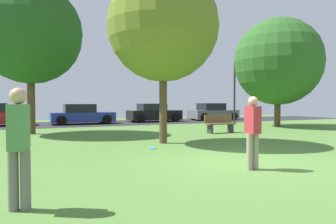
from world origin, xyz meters
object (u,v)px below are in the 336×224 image
(parked_car_blue, at_px, (82,115))
(park_bench, at_px, (220,123))
(street_lamp_post, at_px, (234,92))
(frisbee_disc, at_px, (152,148))
(oak_tree_right, at_px, (163,26))
(parked_car_black, at_px, (154,113))
(birch_tree_lone, at_px, (278,62))
(parked_car_grey, at_px, (213,112))
(person_walking, at_px, (253,129))
(maple_tree_far, at_px, (30,33))
(person_bystander, at_px, (19,143))

(parked_car_blue, xyz_separation_m, park_bench, (5.19, -9.24, -0.17))
(park_bench, height_order, street_lamp_post, street_lamp_post)
(park_bench, xyz_separation_m, street_lamp_post, (5.12, 5.64, 1.79))
(frisbee_disc, xyz_separation_m, parked_car_blue, (-0.23, 12.68, 0.62))
(oak_tree_right, distance_m, park_bench, 6.05)
(parked_car_black, bearing_deg, birch_tree_lone, -55.74)
(birch_tree_lone, relative_size, park_bench, 4.20)
(parked_car_black, distance_m, parked_car_grey, 5.50)
(parked_car_blue, height_order, parked_car_grey, parked_car_grey)
(birch_tree_lone, xyz_separation_m, parked_car_black, (-5.23, 7.68, -3.38))
(birch_tree_lone, distance_m, person_walking, 13.58)
(birch_tree_lone, height_order, maple_tree_far, maple_tree_far)
(person_bystander, relative_size, parked_car_grey, 0.41)
(parked_car_black, height_order, street_lamp_post, street_lamp_post)
(street_lamp_post, bearing_deg, parked_car_grey, 79.88)
(maple_tree_far, bearing_deg, parked_car_grey, 23.91)
(frisbee_disc, bearing_deg, maple_tree_far, 117.51)
(maple_tree_far, height_order, person_walking, maple_tree_far)
(maple_tree_far, relative_size, park_bench, 4.49)
(birch_tree_lone, height_order, person_walking, birch_tree_lone)
(person_walking, height_order, parked_car_blue, person_walking)
(oak_tree_right, relative_size, maple_tree_far, 0.88)
(frisbee_disc, height_order, park_bench, park_bench)
(birch_tree_lone, height_order, person_bystander, birch_tree_lone)
(frisbee_disc, distance_m, parked_car_grey, 16.95)
(oak_tree_right, distance_m, maple_tree_far, 7.13)
(oak_tree_right, bearing_deg, parked_car_black, 69.64)
(frisbee_disc, height_order, parked_car_grey, parked_car_grey)
(parked_car_black, height_order, park_bench, parked_car_black)
(birch_tree_lone, distance_m, oak_tree_right, 10.50)
(parked_car_black, xyz_separation_m, park_bench, (-0.33, -9.53, -0.18))
(maple_tree_far, bearing_deg, parked_car_blue, 61.23)
(birch_tree_lone, distance_m, park_bench, 6.86)
(person_walking, distance_m, street_lamp_post, 15.84)
(park_bench, bearing_deg, parked_car_blue, -60.68)
(parked_car_black, bearing_deg, park_bench, -91.96)
(birch_tree_lone, relative_size, parked_car_black, 1.66)
(person_bystander, distance_m, person_walking, 4.72)
(maple_tree_far, distance_m, person_walking, 12.03)
(birch_tree_lone, relative_size, person_bystander, 3.94)
(oak_tree_right, relative_size, person_bystander, 3.71)
(oak_tree_right, relative_size, person_walking, 3.87)
(oak_tree_right, distance_m, person_walking, 5.95)
(maple_tree_far, xyz_separation_m, street_lamp_post, (13.58, 2.36, -2.52))
(frisbee_disc, bearing_deg, street_lamp_post, 42.04)
(parked_car_grey, bearing_deg, birch_tree_lone, -91.97)
(frisbee_disc, relative_size, street_lamp_post, 0.06)
(birch_tree_lone, xyz_separation_m, street_lamp_post, (-0.44, 3.78, -1.78))
(person_walking, relative_size, parked_car_blue, 0.38)
(parked_car_grey, relative_size, street_lamp_post, 0.92)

